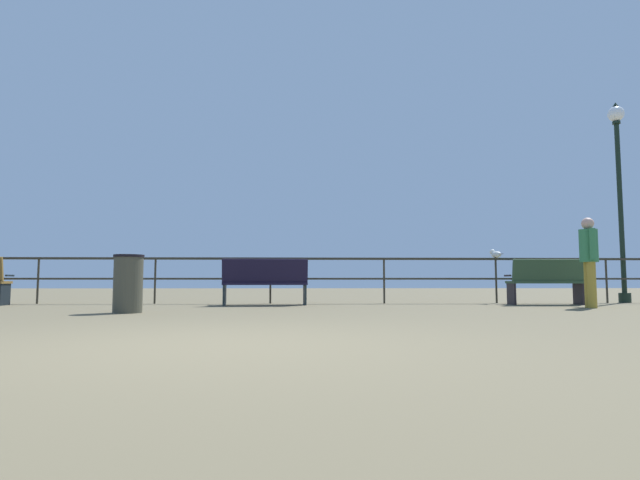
# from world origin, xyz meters

# --- Properties ---
(ground_plane) EXTENTS (60.00, 60.00, 0.00)m
(ground_plane) POSITION_xyz_m (0.00, 0.00, 0.00)
(ground_plane) COLOR brown
(pier_railing) EXTENTS (20.08, 0.05, 1.01)m
(pier_railing) POSITION_xyz_m (-0.00, 7.21, 0.75)
(pier_railing) COLOR #302C21
(pier_railing) RESTS_ON ground_plane
(bench_near_left) EXTENTS (1.75, 0.79, 0.93)m
(bench_near_left) POSITION_xyz_m (-0.06, 6.40, 0.51)
(bench_near_left) COLOR black
(bench_near_left) RESTS_ON ground_plane
(bench_near_right) EXTENTS (1.50, 0.60, 0.94)m
(bench_near_right) POSITION_xyz_m (5.76, 6.41, 0.53)
(bench_near_right) COLOR #2E4930
(bench_near_right) RESTS_ON ground_plane
(lamppost_center) EXTENTS (0.36, 0.36, 4.67)m
(lamppost_center) POSITION_xyz_m (8.03, 7.39, 2.91)
(lamppost_center) COLOR black
(lamppost_center) RESTS_ON ground_plane
(person_by_bench) EXTENTS (0.32, 0.52, 1.66)m
(person_by_bench) POSITION_xyz_m (5.98, 5.21, 0.95)
(person_by_bench) COLOR #A5882F
(person_by_bench) RESTS_ON ground_plane
(seagull_on_rail) EXTENTS (0.24, 0.41, 0.20)m
(seagull_on_rail) POSITION_xyz_m (5.02, 7.23, 1.09)
(seagull_on_rail) COLOR silver
(seagull_on_rail) RESTS_ON pier_railing
(trash_bin) EXTENTS (0.46, 0.46, 0.90)m
(trash_bin) POSITION_xyz_m (-1.99, 4.04, 0.45)
(trash_bin) COLOR #403F32
(trash_bin) RESTS_ON ground_plane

